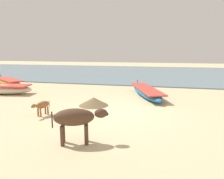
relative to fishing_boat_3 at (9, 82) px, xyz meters
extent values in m
plane|color=#CCB789|center=(9.66, -5.37, -0.26)|extent=(80.00, 80.00, 0.00)
cube|color=slate|center=(9.66, 11.61, -0.22)|extent=(60.00, 20.00, 0.08)
ellipsoid|color=gold|center=(0.00, 0.00, -0.02)|extent=(4.03, 3.11, 0.48)
cube|color=#CC3F33|center=(0.00, 0.00, 0.18)|extent=(3.60, 2.82, 0.07)
cube|color=olive|center=(-0.26, 0.17, 0.11)|extent=(0.56, 0.77, 0.04)
cylinder|color=olive|center=(-1.61, 1.05, 0.32)|extent=(0.06, 0.06, 0.20)
ellipsoid|color=#1E669E|center=(10.72, -1.67, -0.03)|extent=(2.58, 4.84, 0.48)
cube|color=#CC3F33|center=(10.72, -1.67, 0.17)|extent=(2.36, 4.29, 0.07)
cube|color=olive|center=(10.60, -1.34, 0.10)|extent=(0.82, 0.40, 0.04)
cylinder|color=olive|center=(9.95, 0.39, 0.31)|extent=(0.06, 0.06, 0.20)
ellipsoid|color=beige|center=(2.01, -3.05, 0.02)|extent=(3.93, 1.73, 0.57)
cube|color=#CC3F33|center=(2.01, -3.05, 0.26)|extent=(3.47, 1.63, 0.07)
ellipsoid|color=#4C3323|center=(9.22, -8.68, 0.52)|extent=(1.23, 0.84, 0.50)
ellipsoid|color=#4C3323|center=(9.93, -8.41, 0.60)|extent=(0.43, 0.35, 0.27)
sphere|color=#2D2119|center=(10.09, -8.35, 0.57)|extent=(0.13, 0.13, 0.10)
cylinder|color=#4C3323|center=(9.49, -8.45, 0.02)|extent=(0.11, 0.11, 0.57)
cylinder|color=#4C3323|center=(9.58, -8.68, 0.02)|extent=(0.11, 0.11, 0.57)
cylinder|color=#4C3323|center=(8.87, -8.69, 0.02)|extent=(0.11, 0.11, 0.57)
cylinder|color=#4C3323|center=(8.96, -8.92, 0.02)|extent=(0.11, 0.11, 0.57)
cylinder|color=#2D2119|center=(8.66, -8.90, 0.47)|extent=(0.04, 0.04, 0.47)
ellipsoid|color=brown|center=(6.89, -6.48, 0.19)|extent=(0.44, 0.71, 0.29)
ellipsoid|color=brown|center=(6.76, -6.91, 0.24)|extent=(0.19, 0.25, 0.16)
sphere|color=#2D2119|center=(6.74, -7.00, 0.22)|extent=(0.08, 0.08, 0.06)
cylinder|color=brown|center=(6.90, -6.69, -0.10)|extent=(0.07, 0.07, 0.33)
cylinder|color=brown|center=(6.76, -6.65, -0.10)|extent=(0.07, 0.07, 0.33)
cylinder|color=brown|center=(7.01, -6.32, -0.10)|extent=(0.07, 0.07, 0.33)
cylinder|color=brown|center=(6.87, -6.28, -0.10)|extent=(0.07, 0.07, 0.33)
cylinder|color=#2D2119|center=(6.99, -6.15, 0.16)|extent=(0.02, 0.02, 0.27)
cone|color=brown|center=(8.39, -4.43, -0.07)|extent=(1.46, 1.46, 0.39)
camera|label=1|loc=(11.59, -14.00, 2.35)|focal=34.08mm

